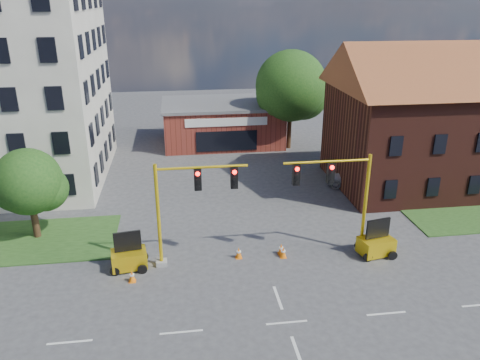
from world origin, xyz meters
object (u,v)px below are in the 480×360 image
Objects in this scene: signal_mast_west at (188,202)px; trailer_east at (376,244)px; signal_mast_east at (339,193)px; pickup_white at (359,178)px; trailer_west at (129,257)px.

signal_mast_west is 11.54m from trailer_east.
signal_mast_east reaches higher than pickup_white.
signal_mast_east is 2.75× the size of trailer_east.
signal_mast_west is 8.71m from signal_mast_east.
trailer_east is (14.52, -0.48, 0.01)m from trailer_west.
signal_mast_east is 12.58m from trailer_west.
pickup_white is at bearing 35.36° from signal_mast_west.
signal_mast_west and signal_mast_east have the same top height.
trailer_east is (11.07, -0.54, -3.22)m from signal_mast_west.
trailer_west is at bearing 140.44° from pickup_white.
trailer_east is (2.36, -0.54, -3.22)m from signal_mast_east.
trailer_west is 14.53m from trailer_east.
signal_mast_east reaches higher than trailer_west.
signal_mast_east is at bearing 0.00° from signal_mast_west.
pickup_white is (3.02, 10.54, 0.02)m from trailer_east.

